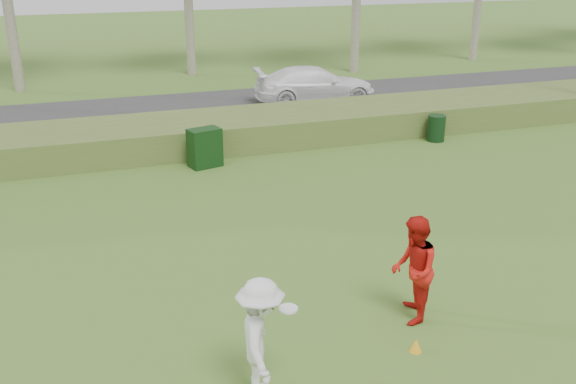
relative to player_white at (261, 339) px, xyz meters
name	(u,v)px	position (x,y,z in m)	size (l,w,h in m)	color
ground	(372,356)	(1.89, 0.31, -0.91)	(120.00, 120.00, 0.00)	#3C6321
reed_strip	(206,133)	(1.89, 12.31, -0.46)	(80.00, 3.00, 0.90)	#486126
park_road	(179,110)	(1.89, 17.31, -0.88)	(80.00, 6.00, 0.06)	#2D2D2D
player_white	(261,339)	(0.00, 0.00, 0.00)	(1.00, 1.31, 1.82)	silver
player_red	(414,270)	(2.99, 1.07, 0.02)	(0.91, 0.71, 1.87)	red
cone_yellow	(416,345)	(2.60, 0.20, -0.80)	(0.20, 0.20, 0.22)	#EEA319
utility_cabinet	(205,148)	(1.43, 10.31, -0.35)	(0.90, 0.56, 1.13)	black
trash_bin	(436,128)	(9.17, 10.44, -0.48)	(0.57, 0.57, 0.86)	black
car_right	(315,85)	(7.39, 16.82, -0.14)	(1.99, 4.91, 1.42)	white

